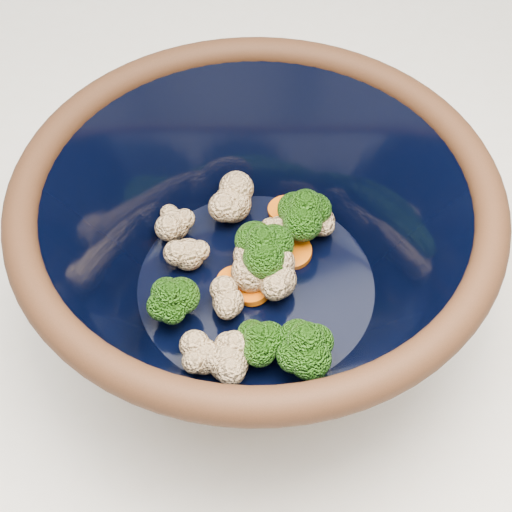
{
  "coord_description": "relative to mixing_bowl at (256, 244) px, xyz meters",
  "views": [
    {
      "loc": [
        -0.04,
        -0.29,
        1.42
      ],
      "look_at": [
        0.09,
        0.04,
        0.97
      ],
      "focal_mm": 50.0,
      "sensor_mm": 36.0,
      "label": 1
    }
  ],
  "objects": [
    {
      "name": "vegetable_pile",
      "position": [
        0.0,
        -0.0,
        -0.03
      ],
      "size": [
        0.18,
        0.2,
        0.06
      ],
      "color": "#608442",
      "rests_on": "mixing_bowl"
    },
    {
      "name": "mixing_bowl",
      "position": [
        0.0,
        0.0,
        0.0
      ],
      "size": [
        0.45,
        0.45,
        0.16
      ],
      "rotation": [
        0.0,
        0.0,
        0.42
      ],
      "color": "black",
      "rests_on": "counter"
    }
  ]
}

